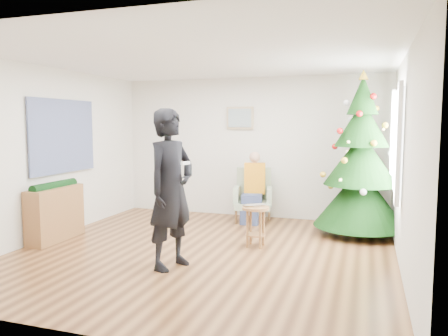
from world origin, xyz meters
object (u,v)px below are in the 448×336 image
(christmas_tree, at_px, (361,162))
(armchair, at_px, (253,202))
(console, at_px, (55,214))
(stool, at_px, (255,226))
(standing_man, at_px, (171,189))

(christmas_tree, relative_size, armchair, 2.70)
(armchair, bearing_deg, console, -150.56)
(console, bearing_deg, christmas_tree, 21.71)
(christmas_tree, distance_m, armchair, 2.03)
(stool, height_order, armchair, armchair)
(standing_man, bearing_deg, console, 92.87)
(christmas_tree, bearing_deg, standing_man, -132.11)
(standing_man, distance_m, console, 2.33)
(armchair, height_order, standing_man, standing_man)
(christmas_tree, bearing_deg, armchair, 168.09)
(armchair, height_order, console, armchair)
(christmas_tree, xyz_separation_m, stool, (-1.39, -1.18, -0.86))
(stool, bearing_deg, christmas_tree, 40.31)
(stool, xyz_separation_m, armchair, (-0.44, 1.56, 0.05))
(armchair, bearing_deg, stool, -85.89)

